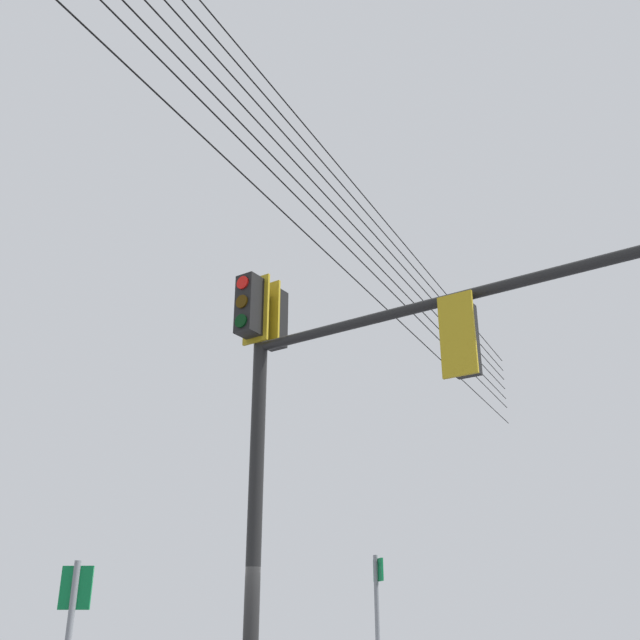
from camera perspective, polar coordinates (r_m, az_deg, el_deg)
signal_mast_assembly at (r=9.84m, az=-0.38°, el=-5.33°), size 5.28×3.65×6.59m
route_sign_secondary at (r=11.75m, az=4.55°, el=-23.23°), size 0.35×0.11×2.82m
overhead_wire_span at (r=13.43m, az=-1.11°, el=11.17°), size 18.78×22.67×2.61m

